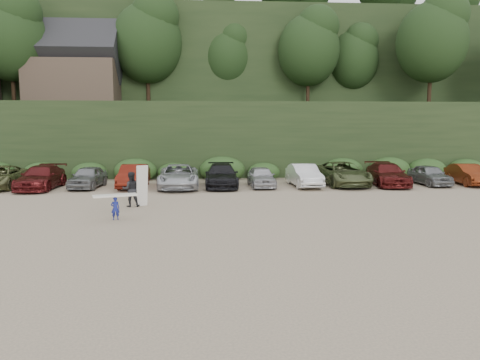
{
  "coord_description": "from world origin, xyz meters",
  "views": [
    {
      "loc": [
        0.18,
        -21.43,
        4.24
      ],
      "look_at": [
        1.91,
        3.0,
        1.3
      ],
      "focal_mm": 35.0,
      "sensor_mm": 36.0,
      "label": 1
    }
  ],
  "objects": [
    {
      "name": "child_surfer",
      "position": [
        -3.9,
        -0.64,
        0.77
      ],
      "size": [
        1.97,
        1.1,
        1.14
      ],
      "color": "navy",
      "rests_on": "ground"
    },
    {
      "name": "adult_surfer",
      "position": [
        -3.69,
        2.71,
        0.92
      ],
      "size": [
        1.38,
        0.82,
        2.13
      ],
      "color": "black",
      "rests_on": "ground"
    },
    {
      "name": "hillside_backdrop",
      "position": [
        -0.26,
        35.93,
        11.22
      ],
      "size": [
        90.0,
        41.5,
        28.0
      ],
      "color": "black",
      "rests_on": "ground"
    },
    {
      "name": "ground",
      "position": [
        0.0,
        0.0,
        0.0
      ],
      "size": [
        120.0,
        120.0,
        0.0
      ],
      "primitive_type": "plane",
      "color": "tan",
      "rests_on": "ground"
    },
    {
      "name": "parked_cars",
      "position": [
        -0.62,
        9.92,
        0.76
      ],
      "size": [
        39.64,
        6.47,
        1.62
      ],
      "color": "silver",
      "rests_on": "ground"
    }
  ]
}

